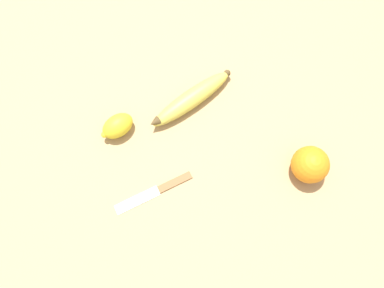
% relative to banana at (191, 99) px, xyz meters
% --- Properties ---
extents(ground_plane, '(3.00, 3.00, 0.00)m').
position_rel_banana_xyz_m(ground_plane, '(0.01, 0.00, -0.02)').
color(ground_plane, tan).
extents(banana, '(0.22, 0.13, 0.04)m').
position_rel_banana_xyz_m(banana, '(0.00, 0.00, 0.00)').
color(banana, '#DBCC4C').
rests_on(banana, ground_plane).
extents(orange, '(0.08, 0.08, 0.08)m').
position_rel_banana_xyz_m(orange, '(-0.22, 0.21, 0.02)').
color(orange, orange).
rests_on(orange, ground_plane).
extents(lemon, '(0.09, 0.08, 0.05)m').
position_rel_banana_xyz_m(lemon, '(0.17, 0.03, 0.00)').
color(lemon, yellow).
rests_on(lemon, ground_plane).
extents(paring_knife, '(0.18, 0.06, 0.01)m').
position_rel_banana_xyz_m(paring_knife, '(0.12, 0.19, -0.02)').
color(paring_knife, silver).
rests_on(paring_knife, ground_plane).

